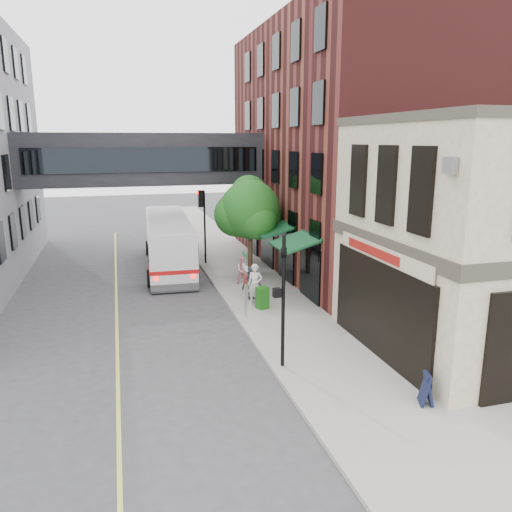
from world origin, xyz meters
TOP-DOWN VIEW (x-y plane):
  - ground at (0.00, 0.00)m, footprint 120.00×120.00m
  - sidewalk_main at (2.00, 14.00)m, footprint 4.00×60.00m
  - corner_building at (8.97, 2.00)m, footprint 10.19×8.12m
  - brick_building at (9.98, 15.00)m, footprint 13.76×18.00m
  - skyway_bridge at (-3.00, 18.00)m, footprint 14.00×3.18m
  - traffic_signal_near at (0.37, 2.00)m, footprint 0.44×0.22m
  - traffic_signal_far at (0.26, 17.00)m, footprint 0.53×0.28m
  - street_sign_pole at (0.39, 7.00)m, footprint 0.08×0.75m
  - street_tree at (2.19, 13.22)m, footprint 3.80×3.20m
  - lane_marking at (-5.00, 10.00)m, footprint 0.12×40.00m
  - bus at (-1.82, 17.09)m, footprint 3.18×11.33m
  - pedestrian_a at (1.25, 8.53)m, footprint 0.81×0.69m
  - pedestrian_b at (1.52, 11.90)m, footprint 0.75×0.60m
  - pedestrian_c at (1.27, 9.25)m, footprint 1.15×0.80m
  - newspaper_box at (1.39, 7.84)m, footprint 0.60×0.57m
  - sandwich_board at (3.60, -1.50)m, footprint 0.50×0.61m

SIDE VIEW (x-z plane):
  - ground at x=0.00m, z-range 0.00..0.00m
  - lane_marking at x=-5.00m, z-range 0.00..0.01m
  - sidewalk_main at x=2.00m, z-range 0.00..0.15m
  - sandwich_board at x=3.60m, z-range 0.15..1.08m
  - newspaper_box at x=1.39m, z-range 0.15..1.15m
  - pedestrian_b at x=1.52m, z-range 0.15..1.65m
  - pedestrian_c at x=1.27m, z-range 0.15..1.78m
  - pedestrian_a at x=1.25m, z-range 0.15..2.04m
  - bus at x=-1.82m, z-range 0.18..3.20m
  - street_sign_pole at x=0.39m, z-range 0.43..3.43m
  - traffic_signal_near at x=0.37m, z-range 0.68..5.28m
  - traffic_signal_far at x=0.26m, z-range 1.09..5.59m
  - street_tree at x=2.19m, z-range 1.11..6.71m
  - corner_building at x=8.97m, z-range -0.01..8.44m
  - skyway_bridge at x=-3.00m, z-range 5.00..8.00m
  - brick_building at x=9.98m, z-range -0.01..13.99m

